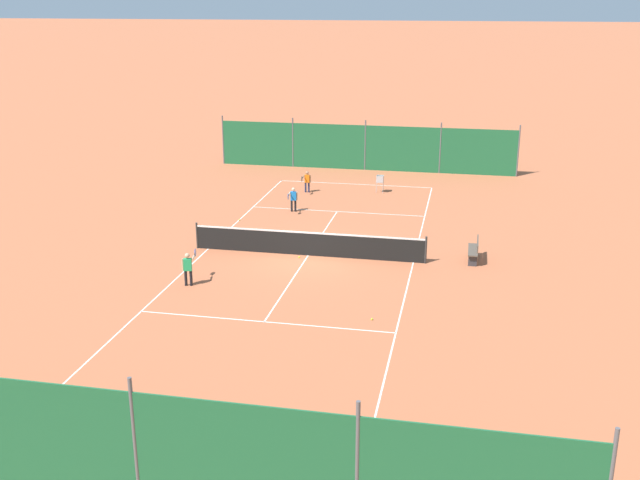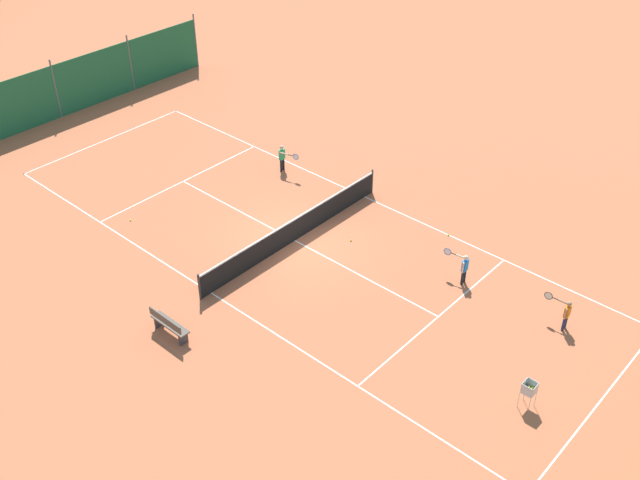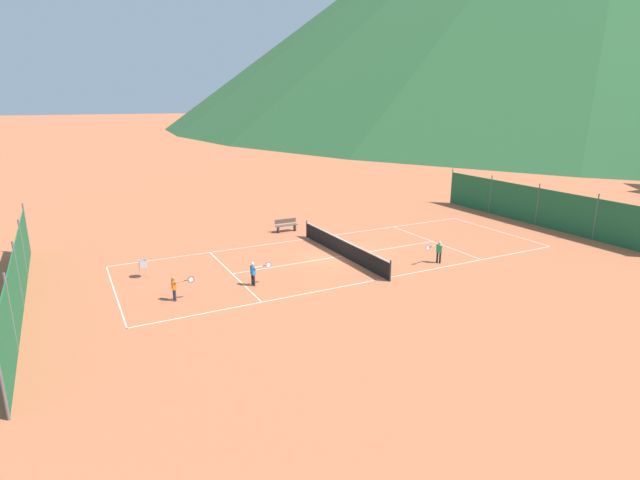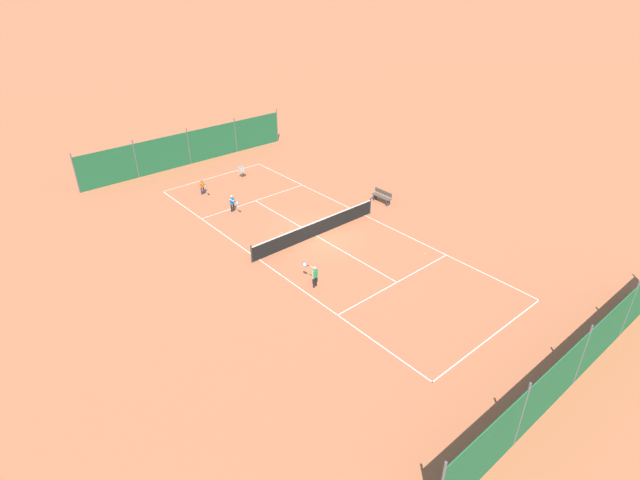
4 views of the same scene
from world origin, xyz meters
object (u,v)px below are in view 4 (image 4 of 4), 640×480
at_px(player_far_service, 232,202).
at_px(tennis_ball_alley_left, 221,232).
at_px(tennis_ball_alley_right, 426,254).
at_px(courtside_bench, 382,196).
at_px(tennis_ball_by_net_right, 282,233).
at_px(tennis_net, 316,228).
at_px(ball_hopper, 241,170).
at_px(tennis_ball_service_box, 316,239).
at_px(player_far_baseline, 202,186).
at_px(player_near_service, 314,275).

height_order(player_far_service, tennis_ball_alley_left, player_far_service).
xyz_separation_m(tennis_ball_alley_right, courtside_bench, (-3.08, -6.24, 0.42)).
xyz_separation_m(tennis_ball_alley_right, tennis_ball_by_net_right, (4.62, -7.18, 0.00)).
height_order(tennis_ball_alley_left, courtside_bench, courtside_bench).
bearing_deg(tennis_net, tennis_ball_alley_right, 120.23).
height_order(tennis_ball_alley_right, ball_hopper, ball_hopper).
xyz_separation_m(ball_hopper, courtside_bench, (-4.83, 9.76, -0.21)).
height_order(tennis_ball_service_box, ball_hopper, ball_hopper).
bearing_deg(courtside_bench, ball_hopper, -63.68).
height_order(tennis_net, tennis_ball_alley_right, tennis_net).
relative_size(player_far_service, ball_hopper, 1.29).
bearing_deg(tennis_ball_alley_right, player_far_baseline, -70.35).
bearing_deg(tennis_ball_by_net_right, tennis_ball_alley_right, 122.76).
distance_m(player_far_baseline, tennis_ball_alley_left, 5.91).
distance_m(tennis_net, player_far_baseline, 9.87).
bearing_deg(tennis_ball_by_net_right, courtside_bench, 173.05).
distance_m(player_far_baseline, ball_hopper, 3.77).
height_order(tennis_ball_by_net_right, ball_hopper, ball_hopper).
distance_m(player_near_service, tennis_ball_service_box, 4.78).
height_order(tennis_net, tennis_ball_by_net_right, tennis_net).
relative_size(tennis_ball_service_box, courtside_bench, 0.04).
height_order(player_far_baseline, tennis_ball_service_box, player_far_baseline).
xyz_separation_m(tennis_ball_service_box, tennis_ball_alley_left, (3.79, -4.43, 0.00)).
relative_size(tennis_net, courtside_bench, 6.12).
distance_m(tennis_ball_alley_left, courtside_bench, 10.97).
height_order(tennis_net, ball_hopper, tennis_net).
xyz_separation_m(tennis_net, tennis_ball_alley_left, (4.07, -4.06, -0.47)).
distance_m(player_near_service, tennis_ball_alley_left, 8.02).
bearing_deg(tennis_ball_alley_left, player_far_service, -137.16).
bearing_deg(tennis_ball_alley_right, courtside_bench, -116.26).
xyz_separation_m(tennis_ball_by_net_right, courtside_bench, (-7.70, 0.94, 0.42)).
distance_m(player_far_baseline, tennis_ball_alley_right, 16.18).
bearing_deg(tennis_ball_service_box, player_far_service, -74.61).
bearing_deg(tennis_net, player_far_service, -71.29).
height_order(player_far_baseline, player_near_service, player_near_service).
bearing_deg(tennis_ball_by_net_right, player_far_service, -81.38).
relative_size(tennis_ball_alley_left, tennis_ball_alley_right, 1.00).
bearing_deg(ball_hopper, player_far_service, 51.47).
xyz_separation_m(tennis_net, tennis_ball_service_box, (0.28, 0.36, -0.47)).
bearing_deg(player_far_baseline, tennis_ball_service_box, 100.73).
height_order(tennis_ball_alley_left, tennis_ball_by_net_right, same).
height_order(tennis_ball_service_box, tennis_ball_alley_left, same).
bearing_deg(player_far_baseline, tennis_ball_by_net_right, 95.79).
bearing_deg(ball_hopper, player_far_baseline, 11.88).
bearing_deg(player_near_service, tennis_ball_alley_left, -85.33).
bearing_deg(player_far_baseline, player_near_service, 84.73).
distance_m(player_near_service, courtside_bench, 10.77).
bearing_deg(tennis_ball_service_box, courtside_bench, -171.39).
distance_m(tennis_ball_service_box, tennis_ball_alley_left, 5.83).
relative_size(player_far_baseline, tennis_ball_alley_right, 16.75).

